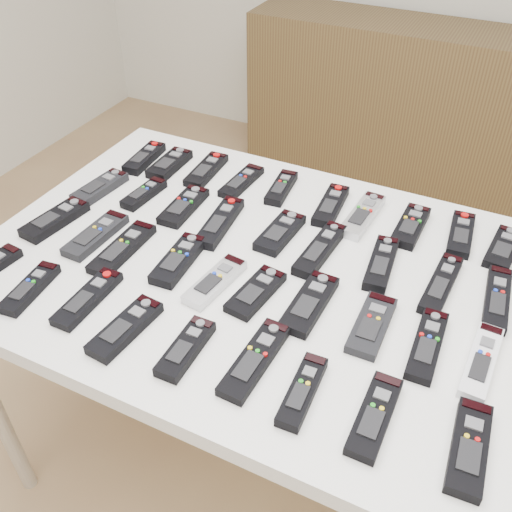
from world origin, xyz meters
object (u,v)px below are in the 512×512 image
at_px(remote_24, 256,292).
at_px(remote_31, 88,298).
at_px(remote_33, 186,348).
at_px(remote_26, 372,325).
at_px(remote_37, 469,448).
at_px(remote_1, 170,164).
at_px(remote_13, 220,222).
at_px(remote_16, 381,264).
at_px(remote_11, 144,194).
at_px(remote_9, 503,249).
at_px(remote_25, 310,303).
at_px(remote_17, 441,284).
at_px(remote_4, 281,188).
at_px(remote_8, 461,234).
at_px(remote_34, 255,359).
at_px(remote_19, 55,219).
at_px(remote_36, 375,416).
at_px(remote_2, 206,170).
at_px(remote_18, 497,299).
at_px(remote_21, 123,248).
at_px(remote_6, 362,216).
at_px(sideboard, 407,107).
at_px(remote_32, 125,328).
at_px(remote_14, 280,232).
at_px(remote_7, 411,226).
at_px(table, 256,282).
at_px(remote_30, 30,288).
at_px(remote_5, 331,206).
at_px(remote_0, 144,158).
at_px(remote_28, 481,362).
at_px(remote_20, 96,235).
at_px(remote_27, 427,345).
at_px(remote_12, 184,206).
at_px(remote_23, 215,281).
at_px(remote_15, 320,249).
at_px(remote_10, 100,187).

relative_size(remote_24, remote_31, 0.87).
relative_size(remote_31, remote_33, 1.18).
relative_size(remote_26, remote_37, 0.95).
height_order(remote_1, remote_13, same).
bearing_deg(remote_16, remote_11, 173.86).
bearing_deg(remote_9, remote_25, -126.39).
distance_m(remote_11, remote_17, 0.77).
relative_size(remote_4, remote_8, 0.91).
xyz_separation_m(remote_9, remote_34, (-0.37, -0.55, 0.00)).
bearing_deg(remote_19, remote_16, 20.69).
bearing_deg(remote_36, remote_2, 138.96).
relative_size(remote_9, remote_18, 0.81).
bearing_deg(remote_21, remote_17, 15.67).
relative_size(remote_4, remote_6, 0.81).
bearing_deg(remote_34, remote_17, 56.00).
xyz_separation_m(remote_34, remote_36, (0.23, -0.02, 0.00)).
xyz_separation_m(remote_25, remote_33, (-0.16, -0.22, 0.00)).
height_order(sideboard, remote_32, remote_32).
relative_size(remote_14, remote_36, 0.92).
bearing_deg(remote_7, remote_16, -96.75).
height_order(remote_6, remote_9, remote_6).
bearing_deg(remote_18, remote_36, -114.14).
height_order(table, remote_21, remote_21).
bearing_deg(remote_36, remote_16, 105.02).
bearing_deg(remote_30, remote_16, 25.64).
xyz_separation_m(remote_5, remote_24, (-0.03, -0.37, -0.00)).
bearing_deg(remote_24, remote_6, 79.54).
height_order(remote_24, remote_37, remote_37).
height_order(remote_0, remote_37, remote_0).
xyz_separation_m(remote_14, remote_28, (0.49, -0.20, -0.00)).
bearing_deg(remote_20, remote_36, -13.32).
bearing_deg(remote_20, remote_27, 1.64).
bearing_deg(remote_12, remote_24, -36.52).
relative_size(remote_2, remote_5, 1.00).
bearing_deg(remote_28, remote_12, 168.18).
bearing_deg(remote_8, remote_19, -162.16).
bearing_deg(remote_19, remote_7, 31.19).
relative_size(remote_23, remote_33, 1.12).
bearing_deg(remote_25, remote_20, -178.07).
height_order(remote_15, remote_26, remote_15).
bearing_deg(remote_21, remote_2, 90.02).
bearing_deg(remote_13, remote_1, 139.19).
height_order(remote_0, remote_4, remote_0).
bearing_deg(remote_21, remote_37, -12.77).
relative_size(remote_9, remote_24, 1.02).
height_order(remote_10, remote_27, remote_10).
bearing_deg(remote_5, remote_7, -3.90).
bearing_deg(remote_25, remote_36, -44.43).
relative_size(remote_18, remote_24, 1.25).
distance_m(remote_0, remote_15, 0.63).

